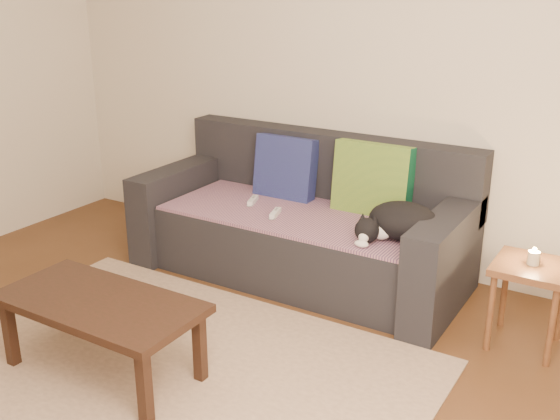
{
  "coord_description": "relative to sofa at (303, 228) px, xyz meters",
  "views": [
    {
      "loc": [
        1.92,
        -1.87,
        1.82
      ],
      "look_at": [
        0.05,
        1.2,
        0.55
      ],
      "focal_mm": 42.0,
      "sensor_mm": 36.0,
      "label": 1
    }
  ],
  "objects": [
    {
      "name": "ground",
      "position": [
        0.0,
        -1.57,
        -0.31
      ],
      "size": [
        4.5,
        4.5,
        0.0
      ],
      "primitive_type": "plane",
      "color": "brown",
      "rests_on": "ground"
    },
    {
      "name": "back_wall",
      "position": [
        0.0,
        0.43,
        0.99
      ],
      "size": [
        4.5,
        0.04,
        2.6
      ],
      "primitive_type": "cube",
      "color": "beige",
      "rests_on": "ground"
    },
    {
      "name": "sofa",
      "position": [
        0.0,
        0.0,
        0.0
      ],
      "size": [
        2.1,
        0.94,
        0.87
      ],
      "color": "#232328",
      "rests_on": "ground"
    },
    {
      "name": "throw_blanket",
      "position": [
        0.0,
        -0.09,
        0.12
      ],
      "size": [
        1.66,
        0.74,
        0.02
      ],
      "primitive_type": "cube",
      "color": "#442B51",
      "rests_on": "sofa"
    },
    {
      "name": "cushion_navy",
      "position": [
        -0.24,
        0.17,
        0.32
      ],
      "size": [
        0.43,
        0.17,
        0.44
      ],
      "primitive_type": "cube",
      "rotation": [
        -0.15,
        0.0,
        0.0
      ],
      "color": "#17124E",
      "rests_on": "throw_blanket"
    },
    {
      "name": "cushion_green",
      "position": [
        0.39,
        0.17,
        0.32
      ],
      "size": [
        0.49,
        0.18,
        0.5
      ],
      "primitive_type": "cube",
      "rotation": [
        -0.11,
        0.0,
        0.0
      ],
      "color": "#0B472D",
      "rests_on": "throw_blanket"
    },
    {
      "name": "cat",
      "position": [
        0.72,
        -0.18,
        0.23
      ],
      "size": [
        0.49,
        0.44,
        0.21
      ],
      "rotation": [
        0.0,
        0.0,
        0.21
      ],
      "color": "black",
      "rests_on": "throw_blanket"
    },
    {
      "name": "wii_remote_a",
      "position": [
        -0.34,
        -0.07,
        0.15
      ],
      "size": [
        0.08,
        0.15,
        0.03
      ],
      "primitive_type": "cube",
      "rotation": [
        0.0,
        0.0,
        1.89
      ],
      "color": "white",
      "rests_on": "throw_blanket"
    },
    {
      "name": "wii_remote_b",
      "position": [
        -0.08,
        -0.21,
        0.15
      ],
      "size": [
        0.08,
        0.15,
        0.03
      ],
      "primitive_type": "cube",
      "rotation": [
        0.0,
        0.0,
        1.85
      ],
      "color": "white",
      "rests_on": "throw_blanket"
    },
    {
      "name": "side_table",
      "position": [
        1.44,
        -0.2,
        0.07
      ],
      "size": [
        0.37,
        0.37,
        0.46
      ],
      "color": "brown",
      "rests_on": "ground"
    },
    {
      "name": "candle",
      "position": [
        1.44,
        -0.2,
        0.19
      ],
      "size": [
        0.06,
        0.06,
        0.09
      ],
      "color": "beige",
      "rests_on": "side_table"
    },
    {
      "name": "rug",
      "position": [
        0.0,
        -1.42,
        -0.3
      ],
      "size": [
        2.5,
        1.8,
        0.01
      ],
      "primitive_type": "cube",
      "color": "tan",
      "rests_on": "ground"
    },
    {
      "name": "coffee_table",
      "position": [
        -0.24,
        -1.53,
        0.04
      ],
      "size": [
        1.0,
        0.5,
        0.4
      ],
      "color": "black",
      "rests_on": "rug"
    }
  ]
}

